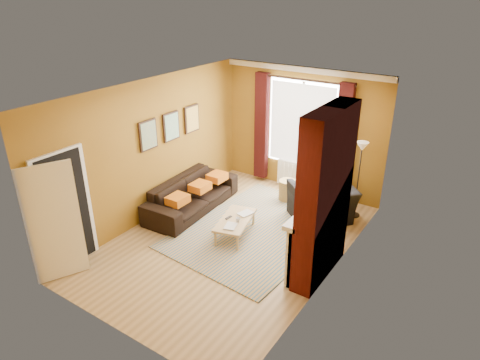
# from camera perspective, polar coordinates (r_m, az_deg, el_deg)

# --- Properties ---
(ground) EXTENTS (5.50, 5.50, 0.00)m
(ground) POSITION_cam_1_polar(r_m,az_deg,el_deg) (8.07, -0.99, -8.07)
(ground) COLOR olive
(ground) RESTS_ON ground
(room_walls) EXTENTS (3.82, 5.54, 2.83)m
(room_walls) POSITION_cam_1_polar(r_m,az_deg,el_deg) (7.33, 4.21, 0.59)
(room_walls) COLOR olive
(room_walls) RESTS_ON ground
(striped_rug) EXTENTS (2.71, 3.59, 0.02)m
(striped_rug) POSITION_cam_1_polar(r_m,az_deg,el_deg) (8.39, 2.38, -6.62)
(striped_rug) COLOR #2E5F80
(striped_rug) RESTS_ON ground
(sofa) EXTENTS (1.03, 2.35, 0.67)m
(sofa) POSITION_cam_1_polar(r_m,az_deg,el_deg) (9.04, -6.45, -1.95)
(sofa) COLOR black
(sofa) RESTS_ON ground
(armchair) EXTENTS (1.53, 1.54, 0.76)m
(armchair) POSITION_cam_1_polar(r_m,az_deg,el_deg) (8.71, 10.84, -3.02)
(armchair) COLOR black
(armchair) RESTS_ON ground
(coffee_table) EXTENTS (0.78, 1.16, 0.35)m
(coffee_table) POSITION_cam_1_polar(r_m,az_deg,el_deg) (8.06, -0.64, -5.45)
(coffee_table) COLOR tan
(coffee_table) RESTS_ON ground
(wicker_stool) EXTENTS (0.48, 0.48, 0.46)m
(wicker_stool) POSITION_cam_1_polar(r_m,az_deg,el_deg) (9.47, 6.31, -1.37)
(wicker_stool) COLOR olive
(wicker_stool) RESTS_ON ground
(floor_lamp) EXTENTS (0.29, 0.29, 1.61)m
(floor_lamp) POSITION_cam_1_polar(r_m,az_deg,el_deg) (8.66, 15.81, 2.77)
(floor_lamp) COLOR black
(floor_lamp) RESTS_ON ground
(book_a) EXTENTS (0.27, 0.32, 0.03)m
(book_a) POSITION_cam_1_polar(r_m,az_deg,el_deg) (7.82, -2.00, -6.07)
(book_a) COLOR #999999
(book_a) RESTS_ON coffee_table
(book_b) EXTENTS (0.27, 0.33, 0.02)m
(book_b) POSITION_cam_1_polar(r_m,az_deg,el_deg) (8.28, 0.26, -4.21)
(book_b) COLOR #999999
(book_b) RESTS_ON coffee_table
(mug) EXTENTS (0.13, 0.13, 0.09)m
(mug) POSITION_cam_1_polar(r_m,az_deg,el_deg) (7.92, -0.27, -5.36)
(mug) COLOR #999999
(mug) RESTS_ON coffee_table
(tv_remote) EXTENTS (0.06, 0.15, 0.02)m
(tv_remote) POSITION_cam_1_polar(r_m,az_deg,el_deg) (8.07, -1.53, -5.03)
(tv_remote) COLOR #242527
(tv_remote) RESTS_ON coffee_table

